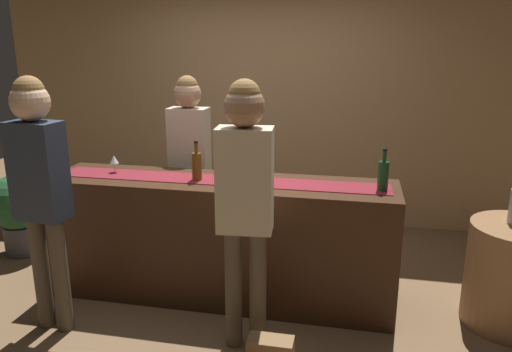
{
  "coord_description": "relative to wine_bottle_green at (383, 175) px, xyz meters",
  "views": [
    {
      "loc": [
        1.0,
        -3.41,
        1.96
      ],
      "look_at": [
        0.28,
        0.0,
        1.0
      ],
      "focal_mm": 34.4,
      "sensor_mm": 36.0,
      "label": 1
    }
  ],
  "objects": [
    {
      "name": "ground_plane",
      "position": [
        -1.19,
        0.03,
        -1.06
      ],
      "size": [
        10.0,
        10.0,
        0.0
      ],
      "primitive_type": "plane",
      "color": "brown"
    },
    {
      "name": "back_wall",
      "position": [
        -1.19,
        1.93,
        0.39
      ],
      "size": [
        6.0,
        0.12,
        2.9
      ],
      "primitive_type": "cube",
      "color": "tan",
      "rests_on": "ground"
    },
    {
      "name": "bar_counter",
      "position": [
        -1.19,
        0.03,
        -0.59
      ],
      "size": [
        2.66,
        0.6,
        0.95
      ],
      "primitive_type": "cube",
      "color": "#3D2314",
      "rests_on": "ground"
    },
    {
      "name": "counter_runner_cloth",
      "position": [
        -1.19,
        0.03,
        -0.11
      ],
      "size": [
        2.53,
        0.28,
        0.01
      ],
      "primitive_type": "cube",
      "color": "maroon",
      "rests_on": "bar_counter"
    },
    {
      "name": "wine_bottle_green",
      "position": [
        0.0,
        0.0,
        0.0
      ],
      "size": [
        0.07,
        0.07,
        0.3
      ],
      "color": "#194723",
      "rests_on": "bar_counter"
    },
    {
      "name": "wine_bottle_amber",
      "position": [
        -1.35,
        -0.01,
        0.0
      ],
      "size": [
        0.07,
        0.07,
        0.3
      ],
      "color": "brown",
      "rests_on": "bar_counter"
    },
    {
      "name": "wine_bottle_clear",
      "position": [
        -1.14,
        0.08,
        0.0
      ],
      "size": [
        0.07,
        0.07,
        0.3
      ],
      "color": "#B2C6C1",
      "rests_on": "bar_counter"
    },
    {
      "name": "wine_glass_near_customer",
      "position": [
        -2.06,
        0.06,
        -0.01
      ],
      "size": [
        0.07,
        0.07,
        0.14
      ],
      "color": "silver",
      "rests_on": "bar_counter"
    },
    {
      "name": "wine_glass_mid_counter",
      "position": [
        -0.87,
        -0.02,
        -0.01
      ],
      "size": [
        0.07,
        0.07,
        0.14
      ],
      "color": "silver",
      "rests_on": "bar_counter"
    },
    {
      "name": "bartender",
      "position": [
        -1.62,
        0.61,
        -0.02
      ],
      "size": [
        0.34,
        0.24,
        1.68
      ],
      "rotation": [
        0.0,
        0.0,
        3.15
      ],
      "color": "#26262B",
      "rests_on": "ground"
    },
    {
      "name": "customer_sipping",
      "position": [
        -0.85,
        -0.59,
        0.03
      ],
      "size": [
        0.36,
        0.25,
        1.76
      ],
      "rotation": [
        0.0,
        0.0,
        0.09
      ],
      "color": "brown",
      "rests_on": "ground"
    },
    {
      "name": "customer_browsing",
      "position": [
        -2.21,
        -0.66,
        0.03
      ],
      "size": [
        0.36,
        0.25,
        1.76
      ],
      "rotation": [
        0.0,
        0.0,
        -0.11
      ],
      "color": "brown",
      "rests_on": "ground"
    },
    {
      "name": "potted_plant_tall",
      "position": [
        -3.26,
        0.42,
        -0.62
      ],
      "size": [
        0.53,
        0.53,
        0.77
      ],
      "color": "#4C4C51",
      "rests_on": "ground"
    }
  ]
}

